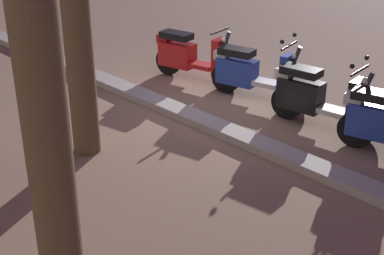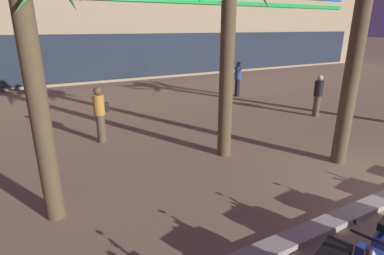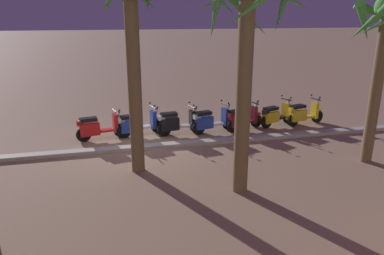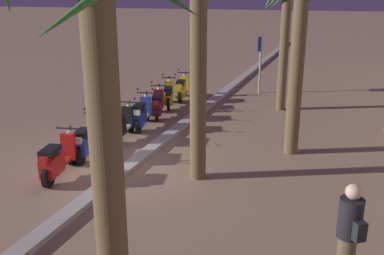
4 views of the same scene
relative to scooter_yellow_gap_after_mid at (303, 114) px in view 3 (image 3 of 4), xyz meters
name	(u,v)px [view 3 (image 3 of 4)]	position (x,y,z in m)	size (l,w,h in m)	color
ground_plane	(137,144)	(6.78, 0.76, -0.46)	(200.00, 200.00, 0.00)	#93755B
curb_strip	(138,147)	(6.78, 1.27, -0.40)	(60.00, 0.36, 0.12)	#ADA89E
scooter_yellow_gap_after_mid	(303,114)	(0.00, 0.00, 0.00)	(1.77, 0.67, 1.17)	black
scooter_yellow_mid_rear	(276,115)	(1.15, -0.10, -0.01)	(1.68, 0.84, 1.17)	black
scooter_maroon_mid_centre	(242,119)	(2.64, 0.11, 0.00)	(1.66, 0.80, 1.17)	black
scooter_blue_mid_front	(210,121)	(3.93, 0.13, 0.00)	(1.82, 0.74, 1.17)	black
scooter_black_second_in_line	(177,123)	(5.22, 0.07, 0.01)	(1.80, 0.58, 1.17)	black
scooter_blue_last_in_row	(137,124)	(6.65, -0.13, -0.01)	(1.81, 0.72, 1.17)	black
scooter_red_far_back	(98,128)	(8.07, -0.02, 0.00)	(1.83, 0.68, 1.04)	black
palm_tree_by_mall_entrance	(247,25)	(4.53, 4.90, 3.63)	(2.63, 2.76, 5.45)	brown
palm_tree_far_corner	(132,20)	(6.92, 3.03, 3.71)	(2.08, 1.96, 5.61)	brown
palm_tree_mid_walkway	(384,38)	(0.07, 3.95, 3.21)	(2.18, 2.24, 4.87)	brown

